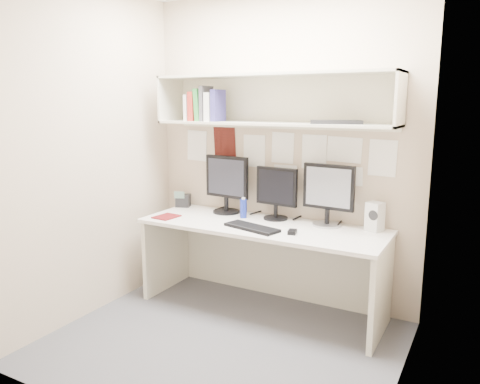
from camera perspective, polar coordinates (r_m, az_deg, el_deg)
The scene contains 19 objects.
floor at distance 3.53m, azimuth -2.28°, elevation -17.92°, with size 2.40×2.00×0.01m, color #4A4A4F.
wall_back at distance 4.00m, azimuth 5.00°, elevation 5.13°, with size 2.40×0.02×2.60m, color #BCA890.
wall_front at distance 2.33m, azimuth -15.28°, elevation 0.60°, with size 2.40×0.02×2.60m, color #BCA890.
wall_left at distance 3.87m, azimuth -17.90°, elevation 4.45°, with size 0.02×2.00×2.60m, color #BCA890.
wall_right at distance 2.70m, azimuth 19.89°, elevation 1.73°, with size 0.02×2.00×2.60m, color #BCA890.
desk at distance 3.90m, azimuth 2.66°, elevation -9.12°, with size 2.00×0.70×0.73m.
overhead_hutch at distance 3.85m, azimuth 4.25°, elevation 11.18°, with size 2.00×0.38×0.40m.
pinned_papers at distance 4.00m, azimuth 4.95°, elevation 4.41°, with size 1.92×0.01×0.48m, color white, non-canonical shape.
monitor_left at distance 4.13m, azimuth -1.63°, elevation 1.18°, with size 0.44×0.24×0.51m.
monitor_center at distance 3.92m, azimuth 4.46°, elevation 0.14°, with size 0.38×0.21×0.44m.
monitor_right at distance 3.76m, azimuth 10.71°, elevation -0.09°, with size 0.42×0.23×0.49m.
keyboard at distance 3.64m, azimuth 1.45°, elevation -4.35°, with size 0.46×0.16×0.02m, color black.
mouse at distance 3.53m, azimuth 6.39°, elevation -4.85°, with size 0.06×0.09×0.03m, color black.
speaker at distance 3.71m, azimuth 16.11°, elevation -2.90°, with size 0.14×0.15×0.22m.
blue_bottle at distance 3.97m, azimuth 0.42°, elevation -1.98°, with size 0.06×0.06×0.18m.
maroon_notebook at distance 4.05m, azimuth -8.94°, elevation -2.99°, with size 0.17×0.20×0.01m, color #601013.
desk_phone at distance 4.43m, azimuth -6.97°, elevation -1.01°, with size 0.16×0.15×0.15m.
book_stack at distance 4.06m, azimuth -4.29°, elevation 10.43°, with size 0.32×0.18×0.29m.
hutch_tray at distance 3.60m, azimuth 11.65°, elevation 8.35°, with size 0.38×0.15×0.03m, color black.
Camera 1 is at (1.60, -2.64, 1.70)m, focal length 35.00 mm.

